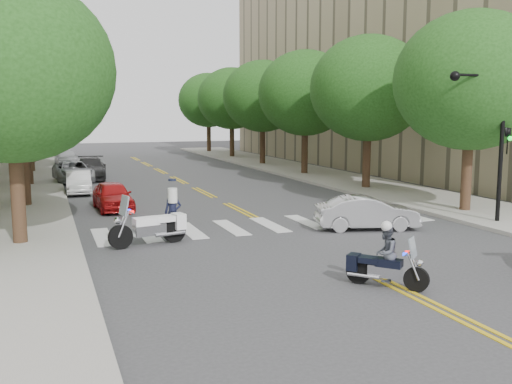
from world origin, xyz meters
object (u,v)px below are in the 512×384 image
convertible (367,213)px  officer_standing (173,213)px  motorcycle_parked (155,227)px  motorcycle_police (384,258)px

convertible → officer_standing: bearing=93.7°
motorcycle_parked → convertible: 7.77m
motorcycle_police → convertible: (3.35, 6.24, -0.13)m
motorcycle_police → officer_standing: bearing=-106.2°
officer_standing → convertible: size_ratio=0.43×
motorcycle_police → motorcycle_parked: 7.87m
motorcycle_police → convertible: motorcycle_police is taller
motorcycle_parked → convertible: bearing=-104.2°
motorcycle_police → officer_standing: motorcycle_police is taller
motorcycle_parked → officer_standing: 1.50m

